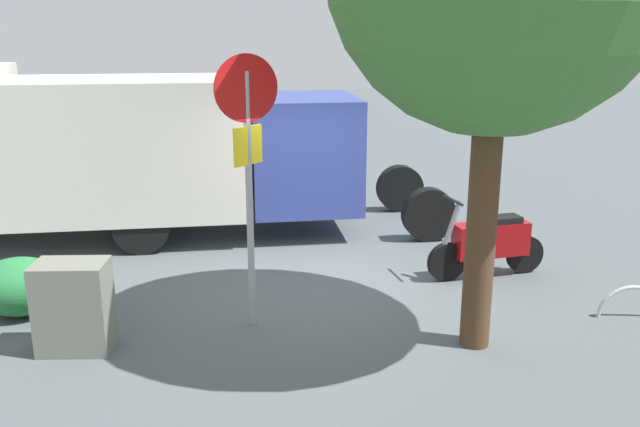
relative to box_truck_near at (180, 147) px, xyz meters
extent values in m
plane|color=#4A5254|center=(-2.16, 2.77, -1.53)|extent=(60.00, 60.00, 0.00)
cylinder|color=black|center=(0.59, 0.96, -1.08)|extent=(0.90, 0.27, 0.90)
cylinder|color=black|center=(0.63, -0.94, -1.08)|extent=(0.90, 0.27, 0.90)
cylinder|color=black|center=(-4.11, 0.87, -1.08)|extent=(0.90, 0.27, 0.90)
cylinder|color=black|center=(-4.08, -1.03, -1.08)|extent=(0.90, 0.27, 0.90)
cube|color=silver|center=(1.01, 0.02, 0.04)|extent=(4.25, 2.28, 2.23)
cube|color=#32408F|center=(-2.09, -0.04, -0.13)|extent=(1.84, 2.13, 1.90)
cube|color=black|center=(-2.09, -0.04, 0.47)|extent=(1.86, 1.97, 0.60)
cylinder|color=black|center=(-3.85, 2.74, -1.25)|extent=(0.57, 0.18, 0.56)
cylinder|color=black|center=(-5.09, 2.56, -1.25)|extent=(0.57, 0.18, 0.56)
cube|color=maroon|center=(-4.52, 2.64, -0.97)|extent=(1.13, 0.48, 0.48)
cube|color=black|center=(-4.62, 2.63, -0.70)|extent=(0.67, 0.37, 0.12)
cylinder|color=slate|center=(-3.90, 2.73, -0.70)|extent=(0.29, 0.11, 0.69)
cylinder|color=black|center=(-3.90, 2.73, -0.35)|extent=(0.12, 0.55, 0.04)
cylinder|color=#9E9EA3|center=(-1.08, 3.84, -0.01)|extent=(0.08, 0.08, 3.03)
cylinder|color=red|center=(-1.08, 3.86, 1.31)|extent=(0.71, 0.32, 0.76)
cube|color=yellow|center=(-1.08, 3.86, 0.67)|extent=(0.33, 0.33, 0.44)
cylinder|color=#47301E|center=(-3.57, 4.70, -0.07)|extent=(0.33, 0.33, 2.92)
cube|color=slate|center=(0.89, 4.27, -1.01)|extent=(0.83, 0.58, 1.03)
torus|color=#B7B7BC|center=(-5.75, 4.24, -1.53)|extent=(0.85, 0.15, 0.85)
ellipsoid|color=#25743C|center=(1.80, 3.19, -1.16)|extent=(1.07, 0.88, 0.73)
camera|label=1|loc=(-0.95, 11.44, 1.98)|focal=37.84mm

